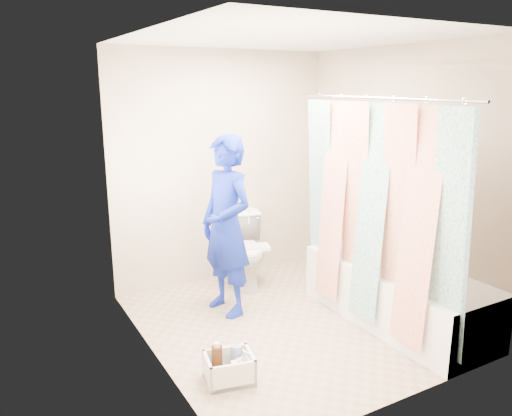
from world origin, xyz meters
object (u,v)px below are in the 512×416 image
bathtub (396,293)px  toilet (246,250)px  cleaning_caddy (231,369)px  plumber (226,226)px

bathtub → toilet: bearing=117.4°
toilet → cleaning_caddy: toilet is taller
plumber → bathtub: bearing=41.5°
toilet → plumber: bearing=-112.4°
plumber → cleaning_caddy: size_ratio=4.28×
bathtub → plumber: 1.61m
cleaning_caddy → plumber: bearing=77.1°
bathtub → toilet: (-0.74, 1.43, 0.10)m
toilet → cleaning_caddy: 1.83m
bathtub → plumber: plumber is taller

